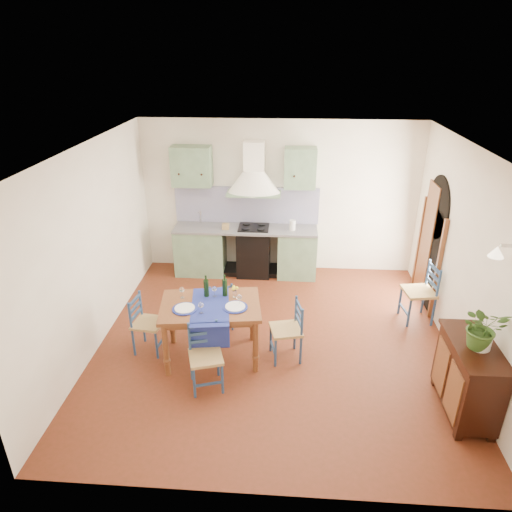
# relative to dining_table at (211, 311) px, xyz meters

# --- Properties ---
(floor) EXTENTS (5.00, 5.00, 0.00)m
(floor) POSITION_rel_dining_table_xyz_m (0.83, 0.39, -0.73)
(floor) COLOR #4D2310
(floor) RESTS_ON ground
(back_wall) EXTENTS (5.00, 0.96, 2.80)m
(back_wall) POSITION_rel_dining_table_xyz_m (0.36, 2.68, 0.31)
(back_wall) COLOR white
(back_wall) RESTS_ON ground
(right_wall) EXTENTS (0.26, 5.00, 2.80)m
(right_wall) POSITION_rel_dining_table_xyz_m (3.32, 0.67, 0.60)
(right_wall) COLOR white
(right_wall) RESTS_ON ground
(left_wall) EXTENTS (0.04, 5.00, 2.80)m
(left_wall) POSITION_rel_dining_table_xyz_m (-1.67, 0.39, 0.67)
(left_wall) COLOR white
(left_wall) RESTS_ON ground
(ceiling) EXTENTS (5.00, 5.00, 0.01)m
(ceiling) POSITION_rel_dining_table_xyz_m (0.83, 0.39, 2.07)
(ceiling) COLOR white
(ceiling) RESTS_ON back_wall
(dining_table) EXTENTS (1.41, 1.09, 1.15)m
(dining_table) POSITION_rel_dining_table_xyz_m (0.00, 0.00, 0.00)
(dining_table) COLOR brown
(dining_table) RESTS_ON ground
(chair_near) EXTENTS (0.50, 0.50, 0.86)m
(chair_near) POSITION_rel_dining_table_xyz_m (0.01, -0.59, -0.29)
(chair_near) COLOR navy
(chair_near) RESTS_ON ground
(chair_far) EXTENTS (0.48, 0.48, 0.79)m
(chair_far) POSITION_rel_dining_table_xyz_m (0.00, 0.72, -0.32)
(chair_far) COLOR navy
(chair_far) RESTS_ON ground
(chair_left) EXTENTS (0.44, 0.44, 0.84)m
(chair_left) POSITION_rel_dining_table_xyz_m (-0.93, 0.09, -0.30)
(chair_left) COLOR navy
(chair_left) RESTS_ON ground
(chair_right) EXTENTS (0.48, 0.48, 0.86)m
(chair_right) POSITION_rel_dining_table_xyz_m (1.03, 0.05, -0.29)
(chair_right) COLOR navy
(chair_right) RESTS_ON ground
(chair_spare) EXTENTS (0.50, 0.50, 0.95)m
(chair_spare) POSITION_rel_dining_table_xyz_m (3.06, 1.15, -0.24)
(chair_spare) COLOR navy
(chair_spare) RESTS_ON ground
(sideboard) EXTENTS (0.50, 1.05, 0.94)m
(sideboard) POSITION_rel_dining_table_xyz_m (3.09, -0.82, -0.23)
(sideboard) COLOR black
(sideboard) RESTS_ON ground
(potted_plant) EXTENTS (0.46, 0.40, 0.50)m
(potted_plant) POSITION_rel_dining_table_xyz_m (3.11, -0.85, 0.45)
(potted_plant) COLOR #345921
(potted_plant) RESTS_ON sideboard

